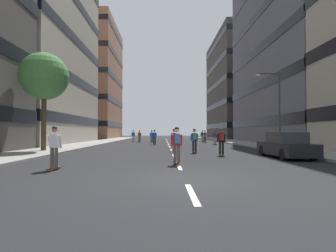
# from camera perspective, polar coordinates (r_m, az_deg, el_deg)

# --- Properties ---
(ground_plane) EXTENTS (138.38, 138.38, 0.00)m
(ground_plane) POSITION_cam_1_polar(r_m,az_deg,el_deg) (31.49, 0.12, -4.08)
(ground_plane) COLOR black
(sidewalk_left) EXTENTS (3.95, 63.42, 0.14)m
(sidewalk_left) POSITION_cam_1_polar(r_m,az_deg,el_deg) (35.51, -15.90, -3.60)
(sidewalk_left) COLOR gray
(sidewalk_left) RESTS_ON ground_plane
(sidewalk_right) EXTENTS (3.95, 63.42, 0.14)m
(sidewalk_right) POSITION_cam_1_polar(r_m,az_deg,el_deg) (35.91, 15.73, -3.58)
(sidewalk_right) COLOR gray
(sidewalk_right) RESTS_ON ground_plane
(lane_markings) EXTENTS (0.16, 52.20, 0.01)m
(lane_markings) POSITION_cam_1_polar(r_m,az_deg,el_deg) (31.42, 0.12, -4.08)
(lane_markings) COLOR silver
(lane_markings) RESTS_ON ground_plane
(building_left_mid) EXTENTS (17.24, 20.43, 35.45)m
(building_left_mid) POSITION_cam_1_polar(r_m,az_deg,el_deg) (41.84, -31.36, 21.80)
(building_left_mid) COLOR #B2A893
(building_left_mid) RESTS_ON ground_plane
(building_left_far) EXTENTS (17.24, 18.68, 26.80)m
(building_left_far) POSITION_cam_1_polar(r_m,az_deg,el_deg) (64.59, -19.05, 9.46)
(building_left_far) COLOR #9E6B51
(building_left_far) RESTS_ON ground_plane
(building_right_mid) EXTENTS (17.24, 23.03, 37.42)m
(building_right_mid) POSITION_cam_1_polar(r_m,az_deg,el_deg) (42.93, 30.76, 22.61)
(building_right_mid) COLOR slate
(building_right_mid) RESTS_ON ground_plane
(building_right_far) EXTENTS (17.24, 22.91, 23.91)m
(building_right_far) POSITION_cam_1_polar(r_m,az_deg,el_deg) (64.80, 17.88, 8.12)
(building_right_far) COLOR #4C4744
(building_right_far) RESTS_ON ground_plane
(parked_car_near) EXTENTS (1.82, 4.40, 1.52)m
(parked_car_near) POSITION_cam_1_polar(r_m,az_deg,el_deg) (16.69, 24.69, -4.05)
(parked_car_near) COLOR black
(parked_car_near) RESTS_ON ground_plane
(street_tree_near) EXTENTS (3.56, 3.56, 7.38)m
(street_tree_near) POSITION_cam_1_polar(r_m,az_deg,el_deg) (21.89, -25.83, 9.80)
(street_tree_near) COLOR #4C3823
(street_tree_near) RESTS_ON sidewalk_left
(streetlamp_right) EXTENTS (2.13, 0.30, 6.50)m
(streetlamp_right) POSITION_cam_1_polar(r_m,az_deg,el_deg) (23.95, 22.74, 5.04)
(streetlamp_right) COLOR #3F3F44
(streetlamp_right) RESTS_ON sidewalk_right
(skater_0) EXTENTS (0.56, 0.92, 1.78)m
(skater_0) POSITION_cam_1_polar(r_m,az_deg,el_deg) (31.00, 10.37, -2.23)
(skater_0) COLOR brown
(skater_0) RESTS_ON ground_plane
(skater_1) EXTENTS (0.56, 0.92, 1.78)m
(skater_1) POSITION_cam_1_polar(r_m,az_deg,el_deg) (11.34, -23.96, -3.98)
(skater_1) COLOR brown
(skater_1) RESTS_ON ground_plane
(skater_2) EXTENTS (0.54, 0.91, 1.78)m
(skater_2) POSITION_cam_1_polar(r_m,az_deg,el_deg) (21.19, 1.32, -2.78)
(skater_2) COLOR brown
(skater_2) RESTS_ON ground_plane
(skater_3) EXTENTS (0.55, 0.92, 1.78)m
(skater_3) POSITION_cam_1_polar(r_m,az_deg,el_deg) (12.07, 2.00, -3.78)
(skater_3) COLOR brown
(skater_3) RESTS_ON ground_plane
(skater_4) EXTENTS (0.57, 0.92, 1.78)m
(skater_4) POSITION_cam_1_polar(r_m,az_deg,el_deg) (29.85, -3.03, -2.34)
(skater_4) COLOR brown
(skater_4) RESTS_ON ground_plane
(skater_5) EXTENTS (0.54, 0.91, 1.78)m
(skater_5) POSITION_cam_1_polar(r_m,az_deg,el_deg) (39.04, 7.67, -2.04)
(skater_5) COLOR brown
(skater_5) RESTS_ON ground_plane
(skater_6) EXTENTS (0.55, 0.91, 1.78)m
(skater_6) POSITION_cam_1_polar(r_m,az_deg,el_deg) (16.80, 11.81, -3.05)
(skater_6) COLOR brown
(skater_6) RESTS_ON ground_plane
(skater_7) EXTENTS (0.56, 0.92, 1.78)m
(skater_7) POSITION_cam_1_polar(r_m,az_deg,el_deg) (36.74, 8.22, -2.09)
(skater_7) COLOR brown
(skater_7) RESTS_ON ground_plane
(skater_8) EXTENTS (0.54, 0.91, 1.78)m
(skater_8) POSITION_cam_1_polar(r_m,az_deg,el_deg) (18.59, 5.92, -2.89)
(skater_8) COLOR brown
(skater_8) RESTS_ON ground_plane
(skater_9) EXTENTS (0.55, 0.91, 1.78)m
(skater_9) POSITION_cam_1_polar(r_m,az_deg,el_deg) (39.98, -7.75, -2.06)
(skater_9) COLOR brown
(skater_9) RESTS_ON ground_plane
(skater_10) EXTENTS (0.54, 0.91, 1.78)m
(skater_10) POSITION_cam_1_polar(r_m,az_deg,el_deg) (36.52, -3.64, -2.10)
(skater_10) COLOR brown
(skater_10) RESTS_ON ground_plane
(skater_11) EXTENTS (0.56, 0.92, 1.78)m
(skater_11) POSITION_cam_1_polar(r_m,az_deg,el_deg) (37.35, -6.37, -2.08)
(skater_11) COLOR brown
(skater_11) RESTS_ON ground_plane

